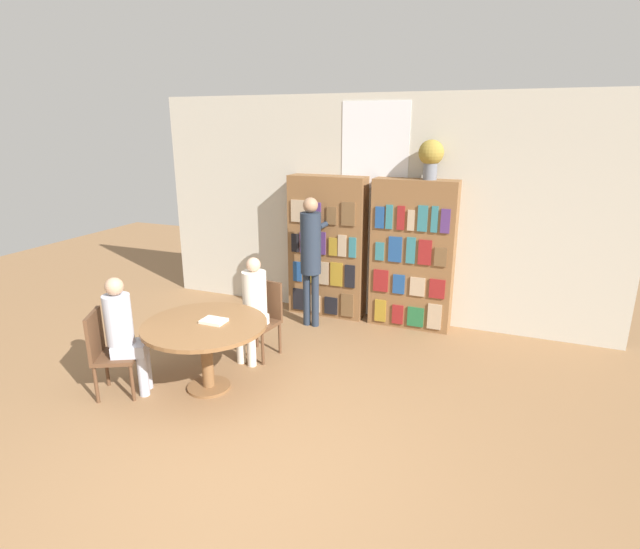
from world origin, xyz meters
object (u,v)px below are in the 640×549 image
chair_left_side (263,315)px  seated_reader_left (253,303)px  bookshelf_right (412,255)px  reading_table (205,334)px  seated_reader_right (124,330)px  chair_near_camera (107,349)px  bookshelf_left (327,247)px  librarian_standing (311,250)px  flower_vase (431,156)px

chair_left_side → seated_reader_left: size_ratio=0.72×
bookshelf_right → chair_left_side: bookshelf_right is taller
reading_table → seated_reader_right: seated_reader_right is taller
chair_near_camera → seated_reader_left: (0.96, 1.22, 0.20)m
seated_reader_left → seated_reader_right: (-0.80, -1.13, 0.00)m
chair_left_side → bookshelf_left: bearing=-90.3°
reading_table → librarian_standing: size_ratio=0.72×
seated_reader_right → flower_vase: bearing=111.8°
flower_vase → reading_table: size_ratio=0.39×
bookshelf_right → chair_left_side: 2.12m
chair_near_camera → librarian_standing: size_ratio=0.51×
bookshelf_right → seated_reader_left: size_ratio=1.62×
bookshelf_left → reading_table: bookshelf_left is taller
bookshelf_right → flower_vase: (0.16, 0.00, 1.27)m
flower_vase → bookshelf_left: bearing=-179.8°
bookshelf_left → chair_near_camera: (-1.21, -2.90, -0.49)m
bookshelf_left → reading_table: bearing=-98.4°
reading_table → seated_reader_right: size_ratio=1.01×
flower_vase → chair_left_side: (-1.57, -1.51, -1.76)m
bookshelf_left → librarian_standing: (-0.04, -0.50, 0.07)m
chair_left_side → seated_reader_right: 1.56m
flower_vase → chair_left_side: flower_vase is taller
chair_near_camera → chair_left_side: 1.71m
flower_vase → bookshelf_right: bearing=-178.3°
librarian_standing → seated_reader_right: bearing=-113.6°
bookshelf_left → seated_reader_right: bearing=-110.4°
librarian_standing → chair_near_camera: bearing=-116.0°
reading_table → chair_near_camera: 0.97m
bookshelf_right → librarian_standing: bookshelf_right is taller
reading_table → seated_reader_left: (0.11, 0.77, 0.08)m
seated_reader_left → librarian_standing: size_ratio=0.70×
reading_table → seated_reader_left: size_ratio=1.03×
bookshelf_right → chair_near_camera: (-2.40, -2.90, -0.49)m
bookshelf_left → reading_table: (-0.36, -2.45, -0.37)m
chair_left_side → seated_reader_left: 0.27m
chair_near_camera → seated_reader_right: seated_reader_right is taller
seated_reader_right → bookshelf_left: bearing=131.8°
bookshelf_right → librarian_standing: size_ratio=1.13×
bookshelf_right → seated_reader_left: bearing=-130.5°
flower_vase → chair_left_side: bearing=-136.2°
reading_table → chair_left_side: size_ratio=1.42×
seated_reader_left → reading_table: bearing=90.0°
flower_vase → chair_near_camera: (-2.56, -2.91, -1.76)m
flower_vase → seated_reader_left: flower_vase is taller
bookshelf_right → seated_reader_right: 3.61m
chair_near_camera → chair_left_side: bearing=117.0°
flower_vase → seated_reader_left: 2.80m
librarian_standing → seated_reader_left: bearing=-100.3°
reading_table → seated_reader_right: bearing=-152.2°
flower_vase → reading_table: (-1.71, -2.46, -1.64)m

